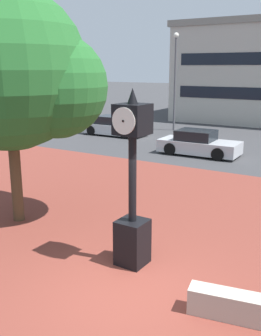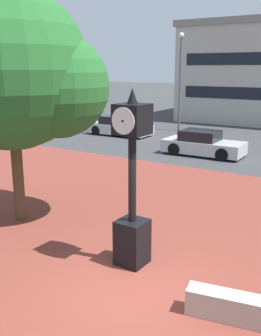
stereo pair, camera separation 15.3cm
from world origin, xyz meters
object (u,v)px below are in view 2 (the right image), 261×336
object	(u,v)px
car_street_near	(119,127)
street_lamp_post	(180,72)
street_clock	(132,192)
car_street_mid	(203,144)
plaza_tree	(20,74)

from	to	relation	value
car_street_near	street_lamp_post	bearing A→B (deg)	147.11
street_clock	street_lamp_post	world-z (taller)	street_lamp_post
street_clock	car_street_mid	world-z (taller)	street_clock
plaza_tree	street_lamp_post	bearing A→B (deg)	101.52
street_clock	car_street_mid	xyz separation A→B (m)	(-3.09, 11.79, -1.17)
plaza_tree	street_lamp_post	world-z (taller)	street_lamp_post
street_clock	car_street_near	distance (m)	17.89
car_street_near	street_clock	bearing A→B (deg)	34.66
car_street_mid	street_clock	bearing A→B (deg)	13.81
car_street_near	street_lamp_post	xyz separation A→B (m)	(2.53, 3.96, 3.55)
street_clock	street_lamp_post	size ratio (longest dim) A/B	0.59
plaza_tree	car_street_mid	xyz separation A→B (m)	(0.95, 11.12, -3.69)
plaza_tree	car_street_near	world-z (taller)	plaza_tree
plaza_tree	car_street_mid	bearing A→B (deg)	85.10
car_street_mid	plaza_tree	bearing A→B (deg)	-5.76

